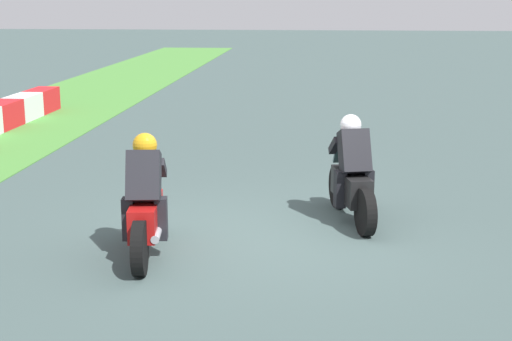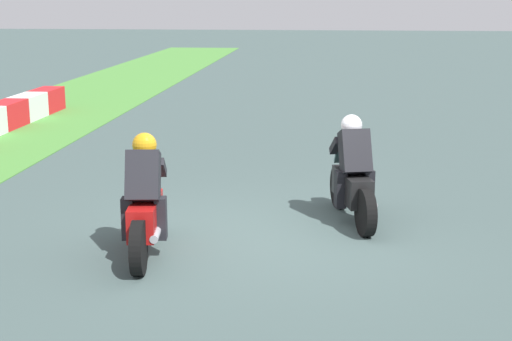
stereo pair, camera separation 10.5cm
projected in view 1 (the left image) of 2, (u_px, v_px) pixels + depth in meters
The scene contains 3 objects.
ground_plane at pixel (261, 237), 10.07m from camera, with size 120.00×120.00×0.00m, color #3F5250.
rider_lane_a at pixel (352, 178), 10.67m from camera, with size 2.01×0.67×1.51m.
rider_lane_b at pixel (146, 206), 9.25m from camera, with size 2.04×0.58×1.51m.
Camera 1 is at (-9.57, -0.78, 3.15)m, focal length 53.14 mm.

